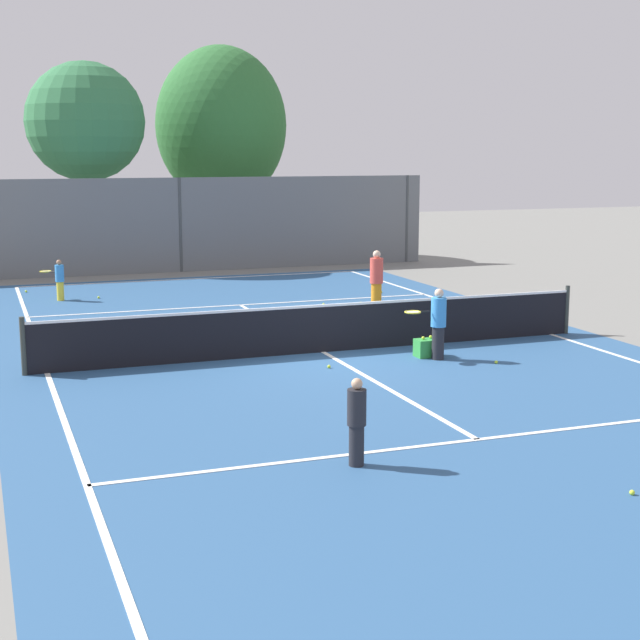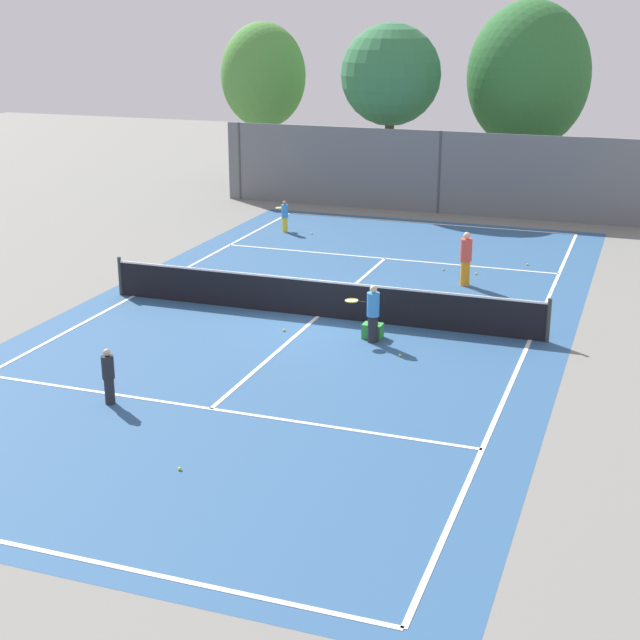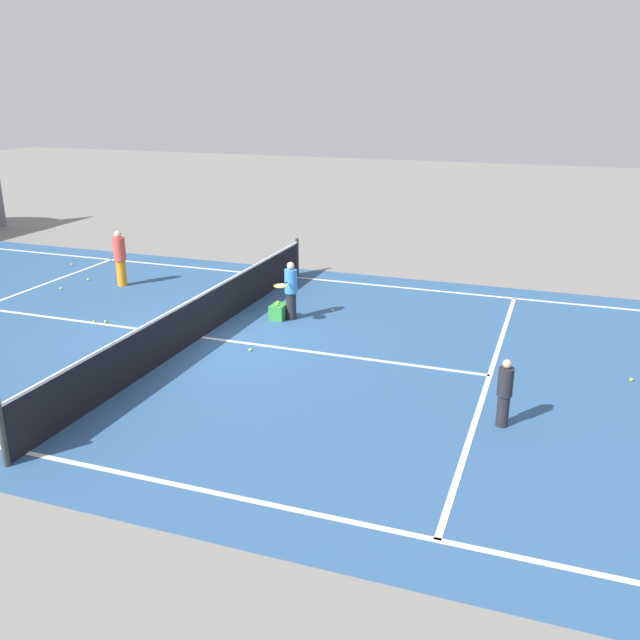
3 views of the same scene
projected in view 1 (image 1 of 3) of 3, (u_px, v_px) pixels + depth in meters
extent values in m
plane|color=slate|center=(323.00, 352.00, 19.53)|extent=(80.00, 80.00, 0.00)
cube|color=#2D5684|center=(323.00, 352.00, 19.53)|extent=(13.00, 25.00, 0.00)
cube|color=white|center=(47.00, 373.00, 17.66)|extent=(0.10, 24.00, 0.01)
cube|color=white|center=(551.00, 334.00, 21.39)|extent=(0.10, 24.00, 0.01)
cube|color=white|center=(194.00, 279.00, 30.61)|extent=(11.00, 0.10, 0.01)
cube|color=white|center=(477.00, 440.00, 13.62)|extent=(11.00, 0.10, 0.01)
cube|color=white|center=(240.00, 305.00, 25.44)|extent=(11.00, 0.10, 0.01)
cube|color=white|center=(323.00, 352.00, 19.53)|extent=(0.10, 12.80, 0.01)
cylinder|color=#333833|center=(23.00, 346.00, 17.43)|extent=(0.10, 0.10, 1.10)
cylinder|color=#333833|center=(567.00, 310.00, 21.43)|extent=(0.10, 0.10, 1.10)
cube|color=black|center=(323.00, 330.00, 19.45)|extent=(11.80, 0.03, 0.95)
cube|color=white|center=(323.00, 306.00, 19.36)|extent=(11.80, 0.04, 0.05)
cube|color=slate|center=(180.00, 225.00, 32.18)|extent=(18.00, 0.06, 3.20)
cylinder|color=#3F4447|center=(180.00, 225.00, 32.18)|extent=(0.12, 0.12, 3.20)
cylinder|color=#3F4447|center=(407.00, 219.00, 35.06)|extent=(0.12, 0.12, 3.20)
cylinder|color=brown|center=(223.00, 220.00, 37.09)|extent=(0.47, 0.47, 2.79)
ellipsoid|color=#2D6B33|center=(221.00, 125.00, 36.44)|extent=(5.02, 5.14, 6.03)
cylinder|color=brown|center=(89.00, 217.00, 33.48)|extent=(0.38, 0.38, 3.54)
sphere|color=#337547|center=(85.00, 121.00, 32.89)|extent=(4.13, 4.13, 4.13)
cylinder|color=orange|center=(376.00, 297.00, 24.39)|extent=(0.27, 0.27, 0.74)
cylinder|color=#E54C3F|center=(377.00, 271.00, 24.27)|extent=(0.34, 0.34, 0.65)
sphere|color=beige|center=(377.00, 254.00, 24.19)|extent=(0.20, 0.20, 0.20)
cylinder|color=#232328|center=(438.00, 343.00, 18.81)|extent=(0.24, 0.24, 0.66)
cylinder|color=#388CD8|center=(439.00, 312.00, 18.70)|extent=(0.30, 0.30, 0.58)
sphere|color=beige|center=(439.00, 293.00, 18.63)|extent=(0.18, 0.18, 0.18)
cylinder|color=black|center=(425.00, 311.00, 18.61)|extent=(0.20, 0.04, 0.03)
torus|color=yellow|center=(413.00, 312.00, 18.53)|extent=(0.35, 0.35, 0.03)
cylinder|color=silver|center=(413.00, 312.00, 18.53)|extent=(0.29, 0.29, 0.00)
cylinder|color=yellow|center=(60.00, 291.00, 26.18)|extent=(0.19, 0.19, 0.53)
cylinder|color=#388CD8|center=(59.00, 273.00, 26.09)|extent=(0.24, 0.24, 0.46)
sphere|color=#A37556|center=(59.00, 262.00, 26.04)|extent=(0.14, 0.14, 0.14)
cylinder|color=black|center=(52.00, 272.00, 26.22)|extent=(0.15, 0.17, 0.03)
torus|color=yellow|center=(46.00, 271.00, 26.34)|extent=(0.47, 0.47, 0.03)
cylinder|color=silver|center=(46.00, 271.00, 26.34)|extent=(0.39, 0.39, 0.00)
cylinder|color=#232328|center=(356.00, 445.00, 12.47)|extent=(0.20, 0.20, 0.55)
cylinder|color=#232328|center=(357.00, 407.00, 12.38)|extent=(0.25, 0.25, 0.49)
sphere|color=tan|center=(357.00, 384.00, 12.32)|extent=(0.15, 0.15, 0.15)
cube|color=green|center=(427.00, 348.00, 19.08)|extent=(0.48, 0.35, 0.36)
sphere|color=#CCE533|center=(423.00, 338.00, 19.01)|extent=(0.07, 0.07, 0.07)
sphere|color=#CCE533|center=(431.00, 337.00, 19.12)|extent=(0.07, 0.07, 0.07)
sphere|color=#CCE533|center=(99.00, 297.00, 26.57)|extent=(0.07, 0.07, 0.07)
sphere|color=#CCE533|center=(26.00, 291.00, 27.71)|extent=(0.07, 0.07, 0.07)
sphere|color=#CCE533|center=(278.00, 353.00, 19.26)|extent=(0.07, 0.07, 0.07)
sphere|color=#CCE533|center=(288.00, 328.00, 22.03)|extent=(0.07, 0.07, 0.07)
sphere|color=#CCE533|center=(632.00, 493.00, 11.44)|extent=(0.07, 0.07, 0.07)
sphere|color=#CCE533|center=(361.00, 303.00, 25.64)|extent=(0.07, 0.07, 0.07)
sphere|color=#CCE533|center=(324.00, 304.00, 25.40)|extent=(0.07, 0.07, 0.07)
sphere|color=#CCE533|center=(525.00, 326.00, 22.23)|extent=(0.07, 0.07, 0.07)
sphere|color=#CCE533|center=(280.00, 326.00, 22.20)|extent=(0.07, 0.07, 0.07)
sphere|color=#CCE533|center=(381.00, 292.00, 27.60)|extent=(0.07, 0.07, 0.07)
sphere|color=#CCE533|center=(496.00, 362.00, 18.46)|extent=(0.07, 0.07, 0.07)
sphere|color=#CCE533|center=(329.00, 367.00, 18.09)|extent=(0.07, 0.07, 0.07)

